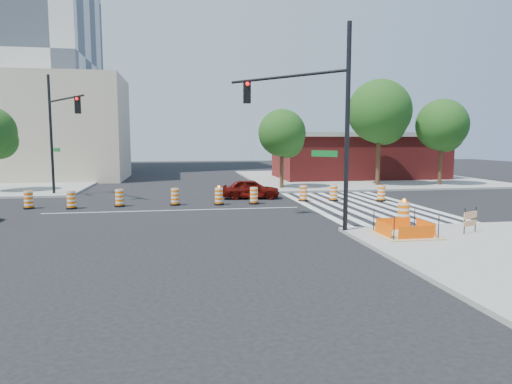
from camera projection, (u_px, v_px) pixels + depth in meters
ground at (175, 210)px, 25.33m from camera, size 120.00×120.00×0.00m
sidewalk_ne at (357, 178)px, 45.94m from camera, size 22.00×22.00×0.15m
crosswalk_east at (361, 206)px, 27.15m from camera, size 6.75×13.50×0.01m
lane_centerline at (175, 210)px, 25.33m from camera, size 14.00×0.12×0.01m
excavation_pit at (404, 233)px, 17.98m from camera, size 2.20×2.20×0.90m
brick_storefront at (358, 156)px, 45.69m from camera, size 16.50×8.50×4.60m
beige_midrise at (51, 129)px, 44.33m from camera, size 14.00×10.00×10.00m
red_coupe at (251, 189)px, 30.36m from camera, size 4.00×1.97×1.31m
signal_pole_se at (311, 110)px, 19.61m from camera, size 4.30×4.92×8.44m
signal_pole_nw at (59, 123)px, 30.32m from camera, size 3.39×5.36×8.21m
pit_drum at (404, 215)px, 19.74m from camera, size 0.62×0.62×1.23m
barricade at (470, 219)px, 18.42m from camera, size 0.82×0.40×1.03m
tree_north_c at (282, 136)px, 35.59m from camera, size 3.70×3.70×6.29m
tree_north_d at (380, 115)px, 37.61m from camera, size 5.21×5.21×8.86m
tree_north_e at (442, 128)px, 38.05m from camera, size 4.29×4.29×7.29m
median_drum_1 at (29, 200)px, 25.86m from camera, size 0.60×0.60×1.02m
median_drum_2 at (71, 200)px, 25.84m from camera, size 0.60×0.60×1.02m
median_drum_3 at (120, 199)px, 26.71m from camera, size 0.60×0.60×1.02m
median_drum_4 at (175, 197)px, 27.25m from camera, size 0.60×0.60×1.02m
median_drum_5 at (219, 197)px, 27.42m from camera, size 0.60×0.60×1.18m
median_drum_6 at (254, 196)px, 27.80m from camera, size 0.60×0.60×1.02m
median_drum_7 at (303, 194)px, 29.07m from camera, size 0.60×0.60×1.02m
median_drum_8 at (334, 193)px, 29.25m from camera, size 0.60×0.60×1.02m
median_drum_9 at (381, 194)px, 29.05m from camera, size 0.60×0.60×1.02m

